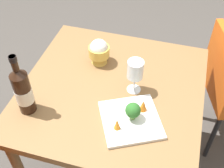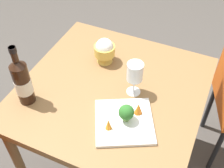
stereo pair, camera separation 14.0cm
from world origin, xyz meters
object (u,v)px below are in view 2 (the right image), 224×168
Objects in this scene: wine_glass at (135,73)px; carrot_garnish_left at (138,109)px; broccoli_floret at (126,113)px; rice_bowl at (105,50)px; serving_plate at (124,122)px; carrot_garnish_right at (109,124)px; wine_bottle at (22,81)px.

wine_glass is 0.17m from carrot_garnish_left.
carrot_garnish_left is at bearing 149.70° from broccoli_floret.
rice_bowl reaches higher than serving_plate.
carrot_garnish_left is at bearing 146.82° from carrot_garnish_right.
rice_bowl reaches higher than carrot_garnish_left.
broccoli_floret is at bearing 10.84° from wine_glass.
wine_bottle is 5.37× the size of carrot_garnish_left.
rice_bowl is at bearing -152.84° from carrot_garnish_right.
carrot_garnish_left is (-0.13, 0.51, -0.08)m from wine_bottle.
wine_glass reaches higher than carrot_garnish_left.
wine_glass is 3.12× the size of carrot_garnish_right.
rice_bowl is 2.47× the size of carrot_garnish_right.
carrot_garnish_right is (0.13, -0.09, -0.00)m from carrot_garnish_left.
rice_bowl is (-0.15, -0.22, -0.05)m from wine_glass.
carrot_garnish_left is 1.02× the size of carrot_garnish_right.
wine_bottle is 0.48m from broccoli_floret.
broccoli_floret is 0.09m from carrot_garnish_right.
wine_glass is 0.20m from broccoli_floret.
wine_bottle reaches higher than serving_plate.
broccoli_floret is at bearing 98.28° from wine_bottle.
carrot_garnish_right is (0.07, -0.04, 0.04)m from serving_plate.
wine_bottle is at bearing -60.06° from wine_glass.
broccoli_floret is at bearing -30.30° from carrot_garnish_left.
wine_bottle is at bearing -90.44° from carrot_garnish_right.
carrot_garnish_right is (0.00, 0.42, -0.08)m from wine_bottle.
broccoli_floret is at bearing 37.84° from rice_bowl.
serving_plate is at bearing 36.64° from rice_bowl.
serving_plate is 3.92× the size of broccoli_floret.
wine_glass is at bearing -171.30° from serving_plate.
wine_glass is 2.09× the size of broccoli_floret.
carrot_garnish_left is at bearing 28.99° from wine_glass.
carrot_garnish_right is at bearing -34.70° from serving_plate.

